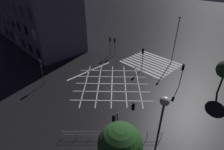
# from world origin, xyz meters

# --- Properties ---
(ground_plane) EXTENTS (200.00, 200.00, 0.00)m
(ground_plane) POSITION_xyz_m (0.00, 0.00, 0.00)
(ground_plane) COLOR black
(road_markings) EXTENTS (14.15, 21.29, 0.01)m
(road_markings) POSITION_xyz_m (0.26, -7.16, 0.00)
(road_markings) COLOR silver
(road_markings) RESTS_ON ground_plane
(traffic_light_se_main) EXTENTS (0.39, 0.36, 4.16)m
(traffic_light_se_main) POSITION_xyz_m (7.77, -6.93, 2.97)
(traffic_light_se_main) COLOR #424244
(traffic_light_se_main) RESTS_ON ground_plane
(traffic_light_nw_main) EXTENTS (0.39, 0.36, 3.65)m
(traffic_light_nw_main) POSITION_xyz_m (-7.85, 7.28, 2.61)
(traffic_light_nw_main) COLOR #424244
(traffic_light_nw_main) RESTS_ON ground_plane
(traffic_light_median_south) EXTENTS (0.36, 0.39, 4.13)m
(traffic_light_median_south) POSITION_xyz_m (-0.34, -7.01, 2.95)
(traffic_light_median_south) COLOR #424244
(traffic_light_median_south) RESTS_ON ground_plane
(traffic_light_sw_cross) EXTENTS (0.36, 0.39, 3.90)m
(traffic_light_sw_cross) POSITION_xyz_m (-7.71, -6.82, 2.79)
(traffic_light_sw_cross) COLOR #424244
(traffic_light_sw_cross) RESTS_ON ground_plane
(traffic_light_ne_main) EXTENTS (0.39, 0.36, 4.23)m
(traffic_light_ne_main) POSITION_xyz_m (7.10, 7.76, 3.02)
(traffic_light_ne_main) COLOR #424244
(traffic_light_ne_main) RESTS_ON ground_plane
(traffic_light_nw_cross) EXTENTS (0.36, 2.67, 3.68)m
(traffic_light_nw_cross) POSITION_xyz_m (-7.98, 5.53, 2.71)
(traffic_light_nw_cross) COLOR #424244
(traffic_light_nw_cross) RESTS_ON ground_plane
(traffic_light_se_cross) EXTENTS (0.36, 0.39, 3.74)m
(traffic_light_se_cross) POSITION_xyz_m (7.48, -7.89, 2.68)
(traffic_light_se_cross) COLOR #424244
(traffic_light_se_cross) RESTS_ON ground_plane
(street_lamp_east) EXTENTS (0.43, 0.43, 8.75)m
(street_lamp_east) POSITION_xyz_m (-2.61, -13.49, 5.59)
(street_lamp_east) COLOR #424244
(street_lamp_east) RESTS_ON ground_plane
(street_lamp_west) EXTENTS (0.61, 0.61, 8.98)m
(street_lamp_west) POSITION_xyz_m (-12.87, 7.97, 6.79)
(street_lamp_west) COLOR #424244
(street_lamp_west) RESTS_ON ground_plane
(street_tree_near) EXTENTS (3.49, 3.49, 5.77)m
(street_tree_near) POSITION_xyz_m (-10.74, 9.46, 4.01)
(street_tree_near) COLOR #473323
(street_tree_near) RESTS_ON ground_plane
(pedestrian_railing) EXTENTS (7.30, 7.61, 1.05)m
(pedestrian_railing) POSITION_xyz_m (-7.53, 7.23, 0.68)
(pedestrian_railing) COLOR #B7B7BC
(pedestrian_railing) RESTS_ON ground_plane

